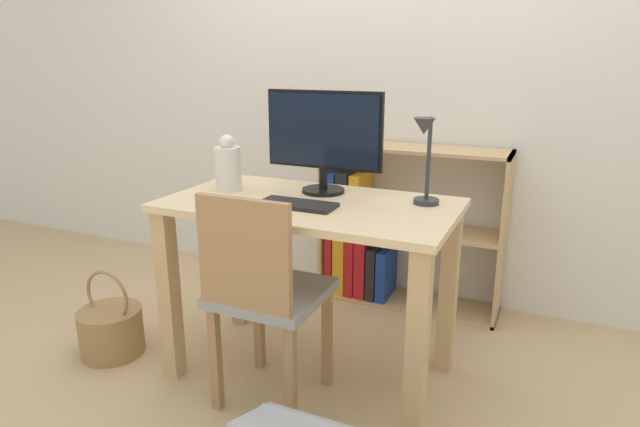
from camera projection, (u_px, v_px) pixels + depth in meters
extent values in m
plane|color=tan|center=(311.00, 370.00, 2.35)|extent=(10.00, 10.00, 0.00)
cube|color=silver|center=(390.00, 62.00, 2.88)|extent=(8.00, 0.05, 2.60)
cube|color=#D8BC8C|center=(310.00, 205.00, 2.14)|extent=(1.16, 0.64, 0.03)
cube|color=tan|center=(169.00, 296.00, 2.22)|extent=(0.07, 0.07, 0.74)
cube|color=tan|center=(417.00, 351.00, 1.81)|extent=(0.07, 0.07, 0.74)
cube|color=tan|center=(238.00, 255.00, 2.69)|extent=(0.07, 0.07, 0.74)
cube|color=tan|center=(448.00, 291.00, 2.27)|extent=(0.07, 0.07, 0.74)
cylinder|color=black|center=(323.00, 190.00, 2.28)|extent=(0.18, 0.18, 0.02)
cylinder|color=black|center=(323.00, 177.00, 2.26)|extent=(0.04, 0.04, 0.10)
cube|color=black|center=(324.00, 130.00, 2.21)|extent=(0.51, 0.02, 0.32)
cube|color=black|center=(323.00, 130.00, 2.21)|extent=(0.49, 0.03, 0.30)
cube|color=black|center=(297.00, 204.00, 2.06)|extent=(0.30, 0.13, 0.02)
cylinder|color=silver|center=(228.00, 169.00, 2.30)|extent=(0.11, 0.11, 0.19)
sphere|color=silver|center=(227.00, 142.00, 2.27)|extent=(0.06, 0.06, 0.06)
cylinder|color=#2D2D33|center=(426.00, 201.00, 2.10)|extent=(0.10, 0.10, 0.02)
cylinder|color=#2D2D33|center=(429.00, 159.00, 2.05)|extent=(0.02, 0.02, 0.31)
cylinder|color=#2D2D33|center=(428.00, 119.00, 1.96)|extent=(0.01, 0.10, 0.01)
cone|color=#2D2D33|center=(424.00, 126.00, 1.93)|extent=(0.08, 0.08, 0.06)
cube|color=gray|center=(272.00, 293.00, 2.06)|extent=(0.40, 0.40, 0.04)
cube|color=#9E754C|center=(244.00, 255.00, 1.83)|extent=(0.36, 0.03, 0.40)
cube|color=#9E754C|center=(216.00, 359.00, 2.04)|extent=(0.04, 0.04, 0.44)
cube|color=#9E754C|center=(291.00, 379.00, 1.92)|extent=(0.04, 0.04, 0.44)
cube|color=#9E754C|center=(259.00, 322.00, 2.33)|extent=(0.04, 0.04, 0.44)
cube|color=#9E754C|center=(327.00, 337.00, 2.20)|extent=(0.04, 0.04, 0.44)
cube|color=tan|center=(329.00, 217.00, 3.08)|extent=(0.02, 0.28, 0.88)
cube|color=tan|center=(503.00, 240.00, 2.70)|extent=(0.02, 0.28, 0.88)
cube|color=tan|center=(407.00, 301.00, 3.01)|extent=(0.98, 0.28, 0.02)
cube|color=tan|center=(414.00, 149.00, 2.76)|extent=(0.98, 0.28, 0.02)
cube|color=tan|center=(410.00, 228.00, 2.89)|extent=(0.94, 0.28, 0.02)
cube|color=red|center=(335.00, 258.00, 3.13)|extent=(0.04, 0.24, 0.36)
cube|color=orange|center=(345.00, 259.00, 3.10)|extent=(0.07, 0.24, 0.37)
cube|color=red|center=(356.00, 261.00, 3.08)|extent=(0.05, 0.24, 0.36)
cube|color=red|center=(366.00, 264.00, 3.05)|extent=(0.06, 0.24, 0.35)
cube|color=black|center=(376.00, 270.00, 3.04)|extent=(0.05, 0.24, 0.30)
cube|color=navy|center=(386.00, 272.00, 3.01)|extent=(0.05, 0.24, 0.29)
cube|color=navy|center=(337.00, 194.00, 3.02)|extent=(0.06, 0.24, 0.27)
cube|color=black|center=(348.00, 195.00, 2.99)|extent=(0.07, 0.24, 0.28)
cube|color=orange|center=(361.00, 197.00, 2.96)|extent=(0.06, 0.24, 0.27)
cylinder|color=#997547|center=(111.00, 331.00, 2.47)|extent=(0.29, 0.29, 0.22)
torus|color=#997547|center=(107.00, 296.00, 2.42)|extent=(0.24, 0.02, 0.24)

